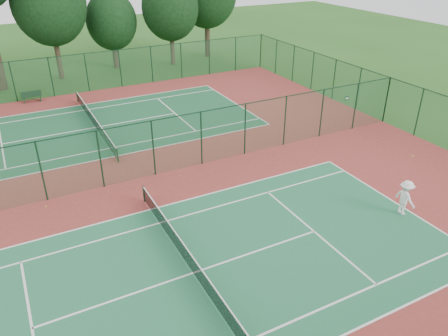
{
  "coord_description": "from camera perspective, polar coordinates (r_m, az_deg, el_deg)",
  "views": [
    {
      "loc": [
        -5.4,
        -22.23,
        12.62
      ],
      "look_at": [
        4.18,
        -3.82,
        1.6
      ],
      "focal_mm": 35.0,
      "sensor_mm": 36.0,
      "label": 1
    }
  ],
  "objects": [
    {
      "name": "ground",
      "position": [
        26.13,
        -12.1,
        -1.6
      ],
      "size": [
        120.0,
        120.0,
        0.0
      ],
      "primitive_type": "plane",
      "color": "#265A1C",
      "rests_on": "ground"
    },
    {
      "name": "red_pad",
      "position": [
        26.13,
        -12.1,
        -1.59
      ],
      "size": [
        40.0,
        36.0,
        0.01
      ],
      "primitive_type": "cube",
      "color": "maroon",
      "rests_on": "ground"
    },
    {
      "name": "court_near",
      "position": [
        19.06,
        -4.08,
        -13.53
      ],
      "size": [
        23.77,
        10.97,
        0.01
      ],
      "primitive_type": "cube",
      "color": "#226B44",
      "rests_on": "red_pad"
    },
    {
      "name": "court_far",
      "position": [
        34.11,
        -16.47,
        5.09
      ],
      "size": [
        23.77,
        10.97,
        0.01
      ],
      "primitive_type": "cube",
      "color": "#1C5A35",
      "rests_on": "red_pad"
    },
    {
      "name": "fence_north",
      "position": [
        42.02,
        -19.56,
        11.41
      ],
      "size": [
        40.0,
        0.09,
        3.5
      ],
      "color": "#1B522E",
      "rests_on": "ground"
    },
    {
      "name": "fence_east",
      "position": [
        35.46,
        20.46,
        8.37
      ],
      "size": [
        0.09,
        36.0,
        3.5
      ],
      "rotation": [
        0.0,
        0.0,
        1.57
      ],
      "color": "#1C5534",
      "rests_on": "ground"
    },
    {
      "name": "fence_divider",
      "position": [
        25.33,
        -12.49,
        1.87
      ],
      "size": [
        40.0,
        0.09,
        3.5
      ],
      "color": "#1B532D",
      "rests_on": "ground"
    },
    {
      "name": "tennis_net_near",
      "position": [
        18.71,
        -4.14,
        -12.32
      ],
      "size": [
        0.1,
        12.9,
        0.97
      ],
      "color": "#133621",
      "rests_on": "ground"
    },
    {
      "name": "tennis_net_far",
      "position": [
        33.92,
        -16.59,
        5.92
      ],
      "size": [
        0.1,
        12.9,
        0.97
      ],
      "color": "#153C1C",
      "rests_on": "ground"
    },
    {
      "name": "player_near",
      "position": [
        23.91,
        22.58,
        -3.59
      ],
      "size": [
        0.73,
        1.24,
        1.89
      ],
      "primitive_type": "imported",
      "rotation": [
        0.0,
        0.0,
        1.55
      ],
      "color": "white",
      "rests_on": "court_near"
    },
    {
      "name": "bench",
      "position": [
        41.34,
        -23.83,
        8.58
      ],
      "size": [
        1.66,
        0.56,
        1.01
      ],
      "rotation": [
        0.0,
        0.0,
        -0.05
      ],
      "color": "black",
      "rests_on": "red_pad"
    },
    {
      "name": "stray_ball_a",
      "position": [
        26.53,
        -4.87,
        -0.45
      ],
      "size": [
        0.06,
        0.06,
        0.06
      ],
      "primitive_type": "sphere",
      "color": "#BED631",
      "rests_on": "red_pad"
    },
    {
      "name": "stray_ball_b",
      "position": [
        26.07,
        -5.75,
        -1.04
      ],
      "size": [
        0.07,
        0.07,
        0.07
      ],
      "primitive_type": "sphere",
      "color": "gold",
      "rests_on": "red_pad"
    },
    {
      "name": "stray_ball_c",
      "position": [
        24.91,
        -22.23,
        -4.68
      ],
      "size": [
        0.08,
        0.08,
        0.08
      ],
      "primitive_type": "sphere",
      "color": "gold",
      "rests_on": "red_pad"
    },
    {
      "name": "evergreen_row",
      "position": [
        48.53,
        -19.94,
        11.25
      ],
      "size": [
        39.0,
        5.0,
        12.0
      ],
      "primitive_type": null,
      "color": "black",
      "rests_on": "ground"
    }
  ]
}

